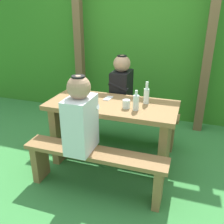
{
  "coord_description": "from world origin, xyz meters",
  "views": [
    {
      "loc": [
        0.8,
        -2.36,
        1.69
      ],
      "look_at": [
        0.0,
        0.0,
        0.64
      ],
      "focal_mm": 39.62,
      "sensor_mm": 36.0,
      "label": 1
    }
  ],
  "objects_px": {
    "bottle_left": "(146,95)",
    "bottle_right": "(136,102)",
    "person_white_shirt": "(81,117)",
    "cell_phone": "(108,98)",
    "person_black_coat": "(121,86)",
    "bench_near": "(95,163)",
    "picnic_table": "(112,123)",
    "drinking_glass": "(126,104)",
    "bench_far": "(125,119)"
  },
  "relations": [
    {
      "from": "bottle_right",
      "to": "cell_phone",
      "type": "xyz_separation_m",
      "value": [
        -0.37,
        0.22,
        -0.08
      ]
    },
    {
      "from": "drinking_glass",
      "to": "cell_phone",
      "type": "height_order",
      "value": "drinking_glass"
    },
    {
      "from": "bench_near",
      "to": "bottle_right",
      "type": "height_order",
      "value": "bottle_right"
    },
    {
      "from": "bottle_left",
      "to": "cell_phone",
      "type": "distance_m",
      "value": 0.44
    },
    {
      "from": "bench_far",
      "to": "cell_phone",
      "type": "height_order",
      "value": "cell_phone"
    },
    {
      "from": "person_black_coat",
      "to": "bottle_left",
      "type": "relative_size",
      "value": 3.01
    },
    {
      "from": "bottle_right",
      "to": "person_black_coat",
      "type": "bearing_deg",
      "value": 118.23
    },
    {
      "from": "picnic_table",
      "to": "bench_far",
      "type": "height_order",
      "value": "picnic_table"
    },
    {
      "from": "picnic_table",
      "to": "drinking_glass",
      "type": "distance_m",
      "value": 0.35
    },
    {
      "from": "person_white_shirt",
      "to": "cell_phone",
      "type": "bearing_deg",
      "value": 86.62
    },
    {
      "from": "person_white_shirt",
      "to": "bottle_right",
      "type": "distance_m",
      "value": 0.59
    },
    {
      "from": "picnic_table",
      "to": "person_black_coat",
      "type": "distance_m",
      "value": 0.59
    },
    {
      "from": "person_white_shirt",
      "to": "bottle_right",
      "type": "height_order",
      "value": "person_white_shirt"
    },
    {
      "from": "person_white_shirt",
      "to": "bottle_left",
      "type": "distance_m",
      "value": 0.79
    },
    {
      "from": "picnic_table",
      "to": "person_white_shirt",
      "type": "height_order",
      "value": "person_white_shirt"
    },
    {
      "from": "picnic_table",
      "to": "drinking_glass",
      "type": "height_order",
      "value": "drinking_glass"
    },
    {
      "from": "person_black_coat",
      "to": "bottle_right",
      "type": "bearing_deg",
      "value": -61.77
    },
    {
      "from": "picnic_table",
      "to": "drinking_glass",
      "type": "bearing_deg",
      "value": -25.47
    },
    {
      "from": "picnic_table",
      "to": "person_white_shirt",
      "type": "relative_size",
      "value": 1.95
    },
    {
      "from": "drinking_glass",
      "to": "bottle_left",
      "type": "xyz_separation_m",
      "value": [
        0.17,
        0.2,
        0.05
      ]
    },
    {
      "from": "bench_near",
      "to": "person_black_coat",
      "type": "height_order",
      "value": "person_black_coat"
    },
    {
      "from": "drinking_glass",
      "to": "bottle_right",
      "type": "relative_size",
      "value": 0.43
    },
    {
      "from": "picnic_table",
      "to": "bench_far",
      "type": "distance_m",
      "value": 0.56
    },
    {
      "from": "bench_near",
      "to": "picnic_table",
      "type": "bearing_deg",
      "value": 90.0
    },
    {
      "from": "person_white_shirt",
      "to": "drinking_glass",
      "type": "bearing_deg",
      "value": 54.79
    },
    {
      "from": "bottle_right",
      "to": "bottle_left",
      "type": "bearing_deg",
      "value": 74.22
    },
    {
      "from": "cell_phone",
      "to": "drinking_glass",
      "type": "bearing_deg",
      "value": -33.03
    },
    {
      "from": "drinking_glass",
      "to": "bottle_left",
      "type": "distance_m",
      "value": 0.26
    },
    {
      "from": "bench_far",
      "to": "bottle_right",
      "type": "relative_size",
      "value": 6.77
    },
    {
      "from": "bench_far",
      "to": "bottle_left",
      "type": "distance_m",
      "value": 0.75
    },
    {
      "from": "bench_near",
      "to": "drinking_glass",
      "type": "distance_m",
      "value": 0.67
    },
    {
      "from": "person_white_shirt",
      "to": "bench_far",
      "type": "bearing_deg",
      "value": 83.26
    },
    {
      "from": "bench_near",
      "to": "bottle_left",
      "type": "distance_m",
      "value": 0.89
    },
    {
      "from": "person_black_coat",
      "to": "picnic_table",
      "type": "bearing_deg",
      "value": -84.55
    },
    {
      "from": "person_white_shirt",
      "to": "person_black_coat",
      "type": "distance_m",
      "value": 1.05
    },
    {
      "from": "cell_phone",
      "to": "bench_far",
      "type": "bearing_deg",
      "value": 82.51
    },
    {
      "from": "person_black_coat",
      "to": "cell_phone",
      "type": "distance_m",
      "value": 0.41
    },
    {
      "from": "bench_far",
      "to": "bench_near",
      "type": "bearing_deg",
      "value": -90.0
    },
    {
      "from": "person_black_coat",
      "to": "bottle_right",
      "type": "height_order",
      "value": "person_black_coat"
    },
    {
      "from": "person_white_shirt",
      "to": "bottle_right",
      "type": "xyz_separation_m",
      "value": [
        0.41,
        0.42,
        0.05
      ]
    },
    {
      "from": "person_black_coat",
      "to": "drinking_glass",
      "type": "xyz_separation_m",
      "value": [
        0.23,
        -0.61,
        0.01
      ]
    },
    {
      "from": "person_black_coat",
      "to": "bottle_right",
      "type": "relative_size",
      "value": 3.48
    },
    {
      "from": "bench_near",
      "to": "cell_phone",
      "type": "relative_size",
      "value": 10.0
    },
    {
      "from": "picnic_table",
      "to": "person_black_coat",
      "type": "bearing_deg",
      "value": 95.45
    },
    {
      "from": "bottle_left",
      "to": "bottle_right",
      "type": "distance_m",
      "value": 0.23
    },
    {
      "from": "person_white_shirt",
      "to": "bottle_left",
      "type": "height_order",
      "value": "person_white_shirt"
    },
    {
      "from": "bench_near",
      "to": "drinking_glass",
      "type": "relative_size",
      "value": 15.77
    },
    {
      "from": "cell_phone",
      "to": "bottle_right",
      "type": "bearing_deg",
      "value": -26.53
    },
    {
      "from": "person_white_shirt",
      "to": "picnic_table",
      "type": "bearing_deg",
      "value": 76.65
    },
    {
      "from": "picnic_table",
      "to": "cell_phone",
      "type": "height_order",
      "value": "cell_phone"
    }
  ]
}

